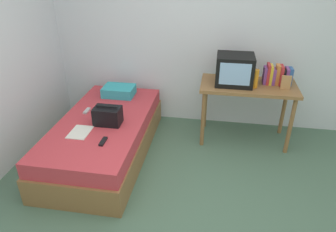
{
  "coord_description": "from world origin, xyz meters",
  "views": [
    {
      "loc": [
        0.3,
        -2.09,
        2.19
      ],
      "look_at": [
        -0.21,
        0.92,
        0.57
      ],
      "focal_mm": 32.77,
      "sensor_mm": 36.0,
      "label": 1
    }
  ],
  "objects_px": {
    "remote_silver": "(87,111)",
    "remote_dark": "(103,141)",
    "book_row": "(277,75)",
    "pillow": "(119,91)",
    "water_bottle": "(255,79)",
    "tv": "(235,70)",
    "bed": "(105,137)",
    "picture_frame": "(286,82)",
    "desk": "(248,92)",
    "handbag": "(108,116)",
    "magazine": "(80,132)"
  },
  "relations": [
    {
      "from": "remote_silver",
      "to": "remote_dark",
      "type": "bearing_deg",
      "value": -54.89
    },
    {
      "from": "book_row",
      "to": "pillow",
      "type": "relative_size",
      "value": 0.81
    },
    {
      "from": "water_bottle",
      "to": "book_row",
      "type": "height_order",
      "value": "book_row"
    },
    {
      "from": "tv",
      "to": "water_bottle",
      "type": "bearing_deg",
      "value": -18.12
    },
    {
      "from": "pillow",
      "to": "bed",
      "type": "bearing_deg",
      "value": -88.59
    },
    {
      "from": "tv",
      "to": "picture_frame",
      "type": "bearing_deg",
      "value": -6.92
    },
    {
      "from": "book_row",
      "to": "pillow",
      "type": "height_order",
      "value": "book_row"
    },
    {
      "from": "desk",
      "to": "remote_dark",
      "type": "relative_size",
      "value": 7.44
    },
    {
      "from": "bed",
      "to": "remote_dark",
      "type": "xyz_separation_m",
      "value": [
        0.18,
        -0.48,
        0.25
      ]
    },
    {
      "from": "book_row",
      "to": "remote_dark",
      "type": "height_order",
      "value": "book_row"
    },
    {
      "from": "desk",
      "to": "picture_frame",
      "type": "bearing_deg",
      "value": -11.69
    },
    {
      "from": "book_row",
      "to": "picture_frame",
      "type": "relative_size",
      "value": 2.01
    },
    {
      "from": "book_row",
      "to": "pillow",
      "type": "xyz_separation_m",
      "value": [
        -2.02,
        -0.02,
        -0.35
      ]
    },
    {
      "from": "water_bottle",
      "to": "book_row",
      "type": "xyz_separation_m",
      "value": [
        0.27,
        0.16,
        -0.0
      ]
    },
    {
      "from": "tv",
      "to": "pillow",
      "type": "xyz_separation_m",
      "value": [
        -1.5,
        0.07,
        -0.42
      ]
    },
    {
      "from": "water_bottle",
      "to": "remote_silver",
      "type": "bearing_deg",
      "value": -168.95
    },
    {
      "from": "book_row",
      "to": "handbag",
      "type": "distance_m",
      "value": 2.08
    },
    {
      "from": "book_row",
      "to": "remote_silver",
      "type": "height_order",
      "value": "book_row"
    },
    {
      "from": "remote_dark",
      "to": "remote_silver",
      "type": "xyz_separation_m",
      "value": [
        -0.44,
        0.63,
        0.0
      ]
    },
    {
      "from": "bed",
      "to": "book_row",
      "type": "height_order",
      "value": "book_row"
    },
    {
      "from": "handbag",
      "to": "remote_silver",
      "type": "distance_m",
      "value": 0.44
    },
    {
      "from": "magazine",
      "to": "remote_silver",
      "type": "height_order",
      "value": "remote_silver"
    },
    {
      "from": "remote_dark",
      "to": "handbag",
      "type": "bearing_deg",
      "value": 101.49
    },
    {
      "from": "water_bottle",
      "to": "pillow",
      "type": "distance_m",
      "value": 1.78
    },
    {
      "from": "remote_dark",
      "to": "remote_silver",
      "type": "bearing_deg",
      "value": 125.11
    },
    {
      "from": "tv",
      "to": "remote_dark",
      "type": "distance_m",
      "value": 1.76
    },
    {
      "from": "handbag",
      "to": "remote_silver",
      "type": "relative_size",
      "value": 2.08
    },
    {
      "from": "remote_silver",
      "to": "book_row",
      "type": "bearing_deg",
      "value": 13.75
    },
    {
      "from": "bed",
      "to": "pillow",
      "type": "height_order",
      "value": "pillow"
    },
    {
      "from": "desk",
      "to": "pillow",
      "type": "relative_size",
      "value": 2.81
    },
    {
      "from": "picture_frame",
      "to": "handbag",
      "type": "xyz_separation_m",
      "value": [
        -1.98,
        -0.64,
        -0.28
      ]
    },
    {
      "from": "bed",
      "to": "picture_frame",
      "type": "xyz_separation_m",
      "value": [
        2.08,
        0.54,
        0.63
      ]
    },
    {
      "from": "desk",
      "to": "remote_silver",
      "type": "height_order",
      "value": "desk"
    },
    {
      "from": "picture_frame",
      "to": "magazine",
      "type": "bearing_deg",
      "value": -158.41
    },
    {
      "from": "desk",
      "to": "remote_dark",
      "type": "distance_m",
      "value": 1.87
    },
    {
      "from": "desk",
      "to": "tv",
      "type": "height_order",
      "value": "tv"
    },
    {
      "from": "desk",
      "to": "remote_silver",
      "type": "distance_m",
      "value": 2.0
    },
    {
      "from": "picture_frame",
      "to": "bed",
      "type": "bearing_deg",
      "value": -165.36
    },
    {
      "from": "magazine",
      "to": "picture_frame",
      "type": "bearing_deg",
      "value": 21.59
    },
    {
      "from": "tv",
      "to": "handbag",
      "type": "xyz_separation_m",
      "value": [
        -1.38,
        -0.71,
        -0.38
      ]
    },
    {
      "from": "magazine",
      "to": "desk",
      "type": "bearing_deg",
      "value": 28.04
    },
    {
      "from": "picture_frame",
      "to": "remote_dark",
      "type": "distance_m",
      "value": 2.19
    },
    {
      "from": "water_bottle",
      "to": "handbag",
      "type": "xyz_separation_m",
      "value": [
        -1.62,
        -0.63,
        -0.31
      ]
    },
    {
      "from": "bed",
      "to": "desk",
      "type": "height_order",
      "value": "desk"
    },
    {
      "from": "pillow",
      "to": "remote_silver",
      "type": "height_order",
      "value": "pillow"
    },
    {
      "from": "tv",
      "to": "water_bottle",
      "type": "height_order",
      "value": "tv"
    },
    {
      "from": "bed",
      "to": "book_row",
      "type": "bearing_deg",
      "value": 19.34
    },
    {
      "from": "magazine",
      "to": "remote_silver",
      "type": "relative_size",
      "value": 2.01
    },
    {
      "from": "tv",
      "to": "bed",
      "type": "bearing_deg",
      "value": -157.42
    },
    {
      "from": "desk",
      "to": "book_row",
      "type": "bearing_deg",
      "value": 12.52
    }
  ]
}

